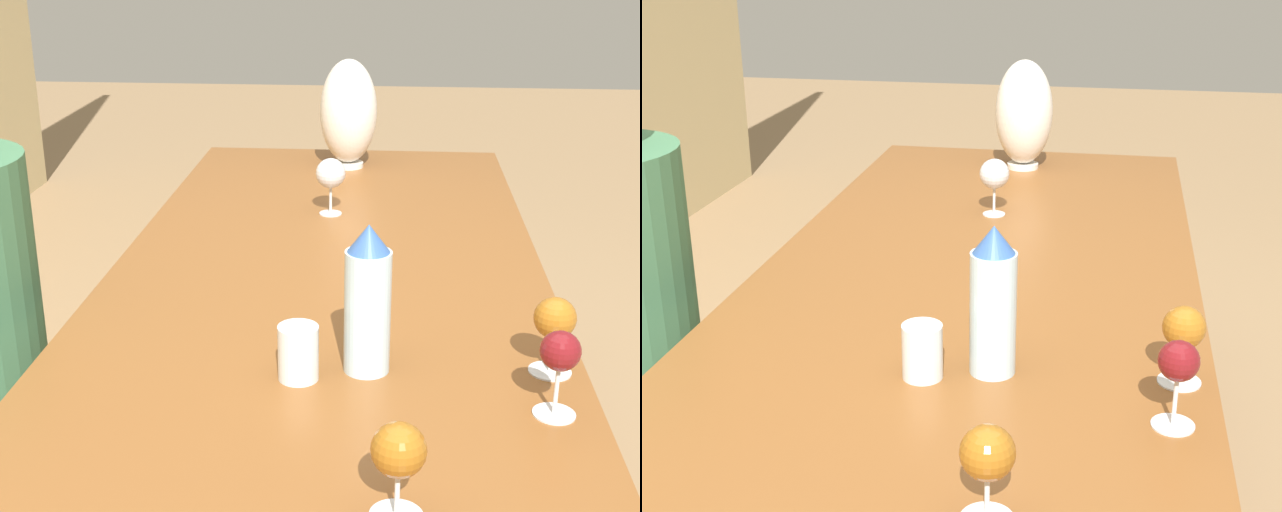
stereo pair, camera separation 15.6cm
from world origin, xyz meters
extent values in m
cube|color=brown|center=(0.00, 0.00, 0.72)|extent=(2.81, 0.94, 0.04)
cylinder|color=brown|center=(1.31, -0.37, 0.35)|extent=(0.07, 0.07, 0.70)
cylinder|color=brown|center=(1.31, 0.37, 0.35)|extent=(0.07, 0.07, 0.70)
cylinder|color=silver|center=(-0.14, -0.10, 0.85)|extent=(0.08, 0.08, 0.21)
cone|color=#33599E|center=(-0.14, -0.10, 0.98)|extent=(0.07, 0.07, 0.05)
cylinder|color=silver|center=(-0.18, 0.01, 0.79)|extent=(0.07, 0.07, 0.09)
cylinder|color=silver|center=(1.19, 0.00, 0.75)|extent=(0.10, 0.10, 0.01)
ellipsoid|color=silver|center=(1.19, 0.00, 0.91)|extent=(0.17, 0.17, 0.31)
cylinder|color=silver|center=(-0.27, -0.39, 0.74)|extent=(0.07, 0.07, 0.00)
cylinder|color=silver|center=(-0.27, -0.39, 0.79)|extent=(0.01, 0.01, 0.08)
sphere|color=maroon|center=(-0.27, -0.39, 0.85)|extent=(0.06, 0.06, 0.06)
cylinder|color=silver|center=(0.71, 0.02, 0.74)|extent=(0.06, 0.06, 0.00)
cylinder|color=silver|center=(0.71, 0.02, 0.78)|extent=(0.01, 0.01, 0.07)
sphere|color=silver|center=(0.71, 0.02, 0.85)|extent=(0.08, 0.08, 0.08)
cylinder|color=silver|center=(-0.54, -0.15, 0.78)|extent=(0.01, 0.01, 0.07)
sphere|color=#995B19|center=(-0.54, -0.15, 0.84)|extent=(0.07, 0.07, 0.07)
cylinder|color=silver|center=(-0.13, -0.41, 0.74)|extent=(0.07, 0.07, 0.00)
cylinder|color=silver|center=(-0.13, -0.41, 0.78)|extent=(0.01, 0.01, 0.07)
sphere|color=#995B19|center=(-0.13, -0.41, 0.84)|extent=(0.07, 0.07, 0.07)
cylinder|color=brown|center=(0.28, 0.57, 0.22)|extent=(0.04, 0.04, 0.44)
cube|color=#2D2D38|center=(0.09, 0.69, 0.24)|extent=(0.28, 0.21, 0.48)
camera|label=1|loc=(-1.49, -0.13, 1.45)|focal=50.00mm
camera|label=2|loc=(-1.47, -0.29, 1.45)|focal=50.00mm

